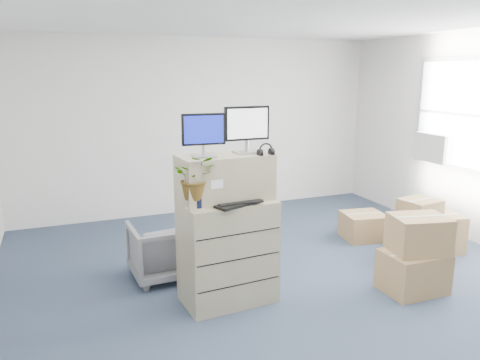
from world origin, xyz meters
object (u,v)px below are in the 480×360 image
(monitor_left, at_px, (204,133))
(water_bottle, at_px, (233,187))
(keyboard, at_px, (238,203))
(filing_cabinet_lower, at_px, (228,252))
(potted_plant, at_px, (196,183))
(monitor_right, at_px, (247,127))
(office_chair, at_px, (162,247))

(monitor_left, relative_size, water_bottle, 1.55)
(monitor_left, relative_size, keyboard, 0.84)
(filing_cabinet_lower, xyz_separation_m, water_bottle, (0.06, 0.02, 0.65))
(water_bottle, relative_size, potted_plant, 0.54)
(monitor_right, bearing_deg, potted_plant, -163.95)
(water_bottle, bearing_deg, keyboard, -95.88)
(water_bottle, bearing_deg, monitor_right, 13.77)
(filing_cabinet_lower, distance_m, potted_plant, 0.84)
(water_bottle, height_order, office_chair, water_bottle)
(monitor_right, distance_m, potted_plant, 0.76)
(keyboard, bearing_deg, monitor_left, 128.96)
(monitor_right, distance_m, water_bottle, 0.59)
(monitor_right, height_order, water_bottle, monitor_right)
(office_chair, bearing_deg, keyboard, 116.77)
(monitor_left, distance_m, keyboard, 0.73)
(potted_plant, bearing_deg, office_chair, 98.90)
(filing_cabinet_lower, relative_size, office_chair, 1.50)
(keyboard, distance_m, water_bottle, 0.21)
(monitor_left, height_order, water_bottle, monitor_left)
(filing_cabinet_lower, bearing_deg, keyboard, -78.06)
(monitor_left, height_order, potted_plant, monitor_left)
(keyboard, height_order, office_chair, keyboard)
(monitor_left, relative_size, office_chair, 0.59)
(monitor_left, height_order, monitor_right, monitor_right)
(water_bottle, bearing_deg, potted_plant, -161.59)
(keyboard, bearing_deg, potted_plant, 153.37)
(filing_cabinet_lower, bearing_deg, monitor_left, 175.70)
(filing_cabinet_lower, distance_m, monitor_left, 1.21)
(monitor_right, xyz_separation_m, potted_plant, (-0.57, -0.18, -0.47))
(monitor_left, bearing_deg, water_bottle, 7.68)
(monitor_left, bearing_deg, keyboard, -26.04)
(water_bottle, height_order, potted_plant, potted_plant)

